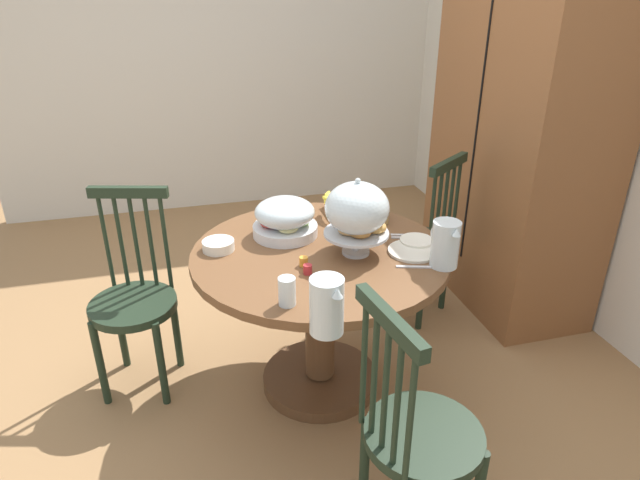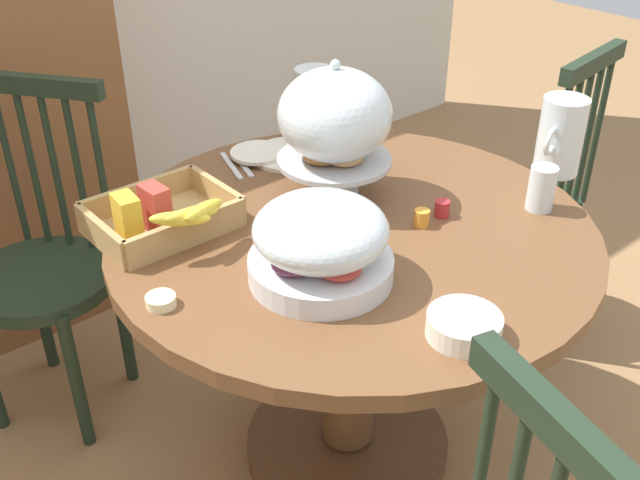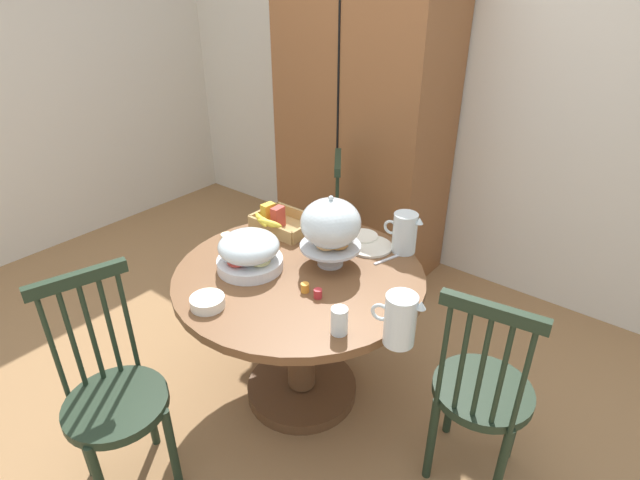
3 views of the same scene
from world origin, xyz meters
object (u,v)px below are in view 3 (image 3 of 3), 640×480
object	(u,v)px
windsor_chair_facing_door	(315,237)
drinking_glass	(339,321)
china_plate_large	(370,246)
china_plate_small	(363,236)
orange_juice_pitcher	(404,235)
cereal_bowl	(208,302)
wooden_armoire	(363,130)
dining_table	(300,313)
windsor_chair_by_cabinet	(481,394)
milk_pitcher	(400,322)
windsor_chair_near_window	(114,400)
butter_dish	(227,236)
cereal_basket	(280,222)
fruit_platter_covered	(249,252)
pastry_stand_with_dome	(331,226)

from	to	relation	value
windsor_chair_facing_door	drinking_glass	bearing A→B (deg)	-46.78
china_plate_large	china_plate_small	bearing A→B (deg)	146.83
orange_juice_pitcher	china_plate_small	world-z (taller)	orange_juice_pitcher
china_plate_large	cereal_bowl	world-z (taller)	cereal_bowl
wooden_armoire	dining_table	xyz separation A→B (m)	(0.57, -1.33, -0.47)
dining_table	cereal_bowl	world-z (taller)	cereal_bowl
windsor_chair_by_cabinet	drinking_glass	world-z (taller)	windsor_chair_by_cabinet
milk_pitcher	windsor_chair_facing_door	bearing A→B (deg)	141.95
windsor_chair_near_window	windsor_chair_facing_door	distance (m)	1.56
drinking_glass	butter_dish	bearing A→B (deg)	164.71
orange_juice_pitcher	cereal_basket	distance (m)	0.65
windsor_chair_near_window	milk_pitcher	distance (m)	1.16
windsor_chair_facing_door	fruit_platter_covered	world-z (taller)	windsor_chair_facing_door
milk_pitcher	cereal_basket	world-z (taller)	milk_pitcher
orange_juice_pitcher	china_plate_large	xyz separation A→B (m)	(-0.15, -0.07, -0.08)
wooden_armoire	china_plate_large	distance (m)	1.19
milk_pitcher	butter_dish	bearing A→B (deg)	172.14
dining_table	butter_dish	bearing A→B (deg)	178.37
china_plate_small	drinking_glass	xyz separation A→B (m)	(0.35, -0.67, 0.04)
windsor_chair_by_cabinet	butter_dish	distance (m)	1.39
pastry_stand_with_dome	cereal_basket	xyz separation A→B (m)	(-0.42, 0.11, -0.15)
windsor_chair_near_window	china_plate_small	world-z (taller)	windsor_chair_near_window
windsor_chair_near_window	windsor_chair_facing_door	world-z (taller)	same
orange_juice_pitcher	china_plate_large	world-z (taller)	orange_juice_pitcher
pastry_stand_with_dome	fruit_platter_covered	xyz separation A→B (m)	(-0.26, -0.26, -0.11)
windsor_chair_facing_door	cereal_bowl	world-z (taller)	windsor_chair_facing_door
dining_table	wooden_armoire	bearing A→B (deg)	113.40
windsor_chair_near_window	pastry_stand_with_dome	bearing A→B (deg)	71.76
windsor_chair_facing_door	drinking_glass	distance (m)	1.34
china_plate_large	butter_dish	xyz separation A→B (m)	(-0.62, -0.37, 0.01)
wooden_armoire	windsor_chair_near_window	bearing A→B (deg)	-81.54
orange_juice_pitcher	butter_dish	xyz separation A→B (m)	(-0.76, -0.44, -0.08)
windsor_chair_facing_door	butter_dish	distance (m)	0.76
windsor_chair_by_cabinet	china_plate_large	world-z (taller)	windsor_chair_by_cabinet
fruit_platter_covered	butter_dish	bearing A→B (deg)	156.84
dining_table	fruit_platter_covered	size ratio (longest dim) A/B	3.78
drinking_glass	cereal_basket	bearing A→B (deg)	147.14
windsor_chair_near_window	orange_juice_pitcher	bearing A→B (deg)	67.92
milk_pitcher	cereal_bowl	world-z (taller)	milk_pitcher
fruit_platter_covered	cereal_basket	world-z (taller)	fruit_platter_covered
milk_pitcher	orange_juice_pitcher	bearing A→B (deg)	118.86
windsor_chair_facing_door	pastry_stand_with_dome	size ratio (longest dim) A/B	2.83
windsor_chair_by_cabinet	drinking_glass	distance (m)	0.67
fruit_platter_covered	butter_dish	xyz separation A→B (m)	(-0.30, 0.13, -0.07)
dining_table	fruit_platter_covered	distance (m)	0.39
wooden_armoire	china_plate_small	size ratio (longest dim) A/B	13.07
milk_pitcher	wooden_armoire	bearing A→B (deg)	128.65
drinking_glass	china_plate_small	bearing A→B (deg)	117.56
china_plate_large	milk_pitcher	bearing A→B (deg)	-47.94
dining_table	orange_juice_pitcher	xyz separation A→B (m)	(0.27, 0.46, 0.32)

